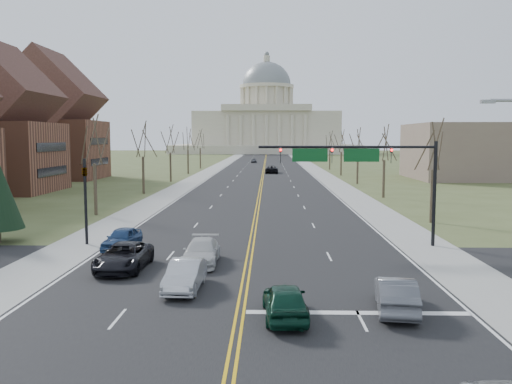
{
  "coord_description": "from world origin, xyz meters",
  "views": [
    {
      "loc": [
        1.21,
        -23.45,
        7.42
      ],
      "look_at": [
        0.16,
        20.63,
        3.0
      ],
      "focal_mm": 38.0,
      "sensor_mm": 36.0,
      "label": 1
    }
  ],
  "objects_px": {
    "car_nb_outer_lead": "(396,294)",
    "car_sb_inner_second": "(201,252)",
    "signal_mast": "(361,162)",
    "signal_left": "(85,192)",
    "car_nb_inner_lead": "(285,301)",
    "car_sb_inner_lead": "(185,275)",
    "car_sb_outer_second": "(122,239)",
    "car_far_nb": "(272,169)",
    "car_sb_outer_lead": "(124,257)",
    "car_far_sb": "(254,161)"
  },
  "relations": [
    {
      "from": "car_nb_inner_lead",
      "to": "car_nb_outer_lead",
      "type": "bearing_deg",
      "value": -171.27
    },
    {
      "from": "car_sb_inner_lead",
      "to": "car_far_nb",
      "type": "relative_size",
      "value": 0.77
    },
    {
      "from": "car_nb_inner_lead",
      "to": "car_sb_outer_lead",
      "type": "xyz_separation_m",
      "value": [
        -8.87,
        8.12,
        0.0
      ]
    },
    {
      "from": "car_nb_inner_lead",
      "to": "signal_left",
      "type": "bearing_deg",
      "value": -52.0
    },
    {
      "from": "car_sb_inner_second",
      "to": "car_far_sb",
      "type": "bearing_deg",
      "value": 89.74
    },
    {
      "from": "car_sb_inner_second",
      "to": "signal_mast",
      "type": "bearing_deg",
      "value": 28.57
    },
    {
      "from": "car_nb_outer_lead",
      "to": "car_sb_inner_second",
      "type": "bearing_deg",
      "value": -34.52
    },
    {
      "from": "car_nb_inner_lead",
      "to": "car_sb_inner_second",
      "type": "bearing_deg",
      "value": -67.37
    },
    {
      "from": "signal_left",
      "to": "car_far_nb",
      "type": "xyz_separation_m",
      "value": [
        13.32,
        77.3,
        -2.91
      ]
    },
    {
      "from": "car_nb_inner_lead",
      "to": "car_far_sb",
      "type": "distance_m",
      "value": 139.73
    },
    {
      "from": "car_sb_inner_second",
      "to": "car_sb_outer_second",
      "type": "bearing_deg",
      "value": 144.68
    },
    {
      "from": "car_sb_inner_lead",
      "to": "car_sb_outer_second",
      "type": "height_order",
      "value": "car_sb_outer_second"
    },
    {
      "from": "car_sb_outer_lead",
      "to": "car_nb_inner_lead",
      "type": "bearing_deg",
      "value": -41.44
    },
    {
      "from": "signal_left",
      "to": "car_sb_outer_lead",
      "type": "height_order",
      "value": "signal_left"
    },
    {
      "from": "car_sb_inner_lead",
      "to": "car_sb_inner_second",
      "type": "distance_m",
      "value": 5.5
    },
    {
      "from": "car_sb_outer_lead",
      "to": "car_far_nb",
      "type": "relative_size",
      "value": 0.93
    },
    {
      "from": "signal_left",
      "to": "car_sb_inner_lead",
      "type": "xyz_separation_m",
      "value": [
        8.63,
        -11.17,
        -2.98
      ]
    },
    {
      "from": "car_sb_inner_second",
      "to": "car_sb_outer_second",
      "type": "distance_m",
      "value": 7.06
    },
    {
      "from": "car_sb_inner_lead",
      "to": "car_far_nb",
      "type": "bearing_deg",
      "value": 88.81
    },
    {
      "from": "signal_left",
      "to": "car_sb_outer_lead",
      "type": "xyz_separation_m",
      "value": [
        4.53,
        -7.14,
        -2.97
      ]
    },
    {
      "from": "car_nb_inner_lead",
      "to": "car_far_sb",
      "type": "xyz_separation_m",
      "value": [
        -5.16,
        139.63,
        -0.05
      ]
    },
    {
      "from": "signal_left",
      "to": "car_nb_inner_lead",
      "type": "height_order",
      "value": "signal_left"
    },
    {
      "from": "signal_mast",
      "to": "signal_left",
      "type": "height_order",
      "value": "signal_mast"
    },
    {
      "from": "signal_mast",
      "to": "signal_left",
      "type": "distance_m",
      "value": 19.06
    },
    {
      "from": "car_sb_outer_second",
      "to": "car_far_nb",
      "type": "bearing_deg",
      "value": 88.23
    },
    {
      "from": "car_far_sb",
      "to": "car_sb_outer_second",
      "type": "bearing_deg",
      "value": -95.92
    },
    {
      "from": "signal_left",
      "to": "car_far_nb",
      "type": "bearing_deg",
      "value": 80.22
    },
    {
      "from": "signal_mast",
      "to": "car_far_sb",
      "type": "xyz_separation_m",
      "value": [
        -10.72,
        124.38,
        -5.07
      ]
    },
    {
      "from": "car_far_nb",
      "to": "car_nb_outer_lead",
      "type": "bearing_deg",
      "value": 94.47
    },
    {
      "from": "car_far_nb",
      "to": "car_far_sb",
      "type": "bearing_deg",
      "value": -82.39
    },
    {
      "from": "signal_mast",
      "to": "car_far_nb",
      "type": "xyz_separation_m",
      "value": [
        -5.62,
        77.3,
        -4.96
      ]
    },
    {
      "from": "signal_mast",
      "to": "car_sb_outer_lead",
      "type": "xyz_separation_m",
      "value": [
        -14.42,
        -7.14,
        -5.01
      ]
    },
    {
      "from": "signal_left",
      "to": "car_sb_inner_second",
      "type": "distance_m",
      "value": 10.84
    },
    {
      "from": "car_nb_outer_lead",
      "to": "car_sb_inner_second",
      "type": "height_order",
      "value": "car_nb_outer_lead"
    },
    {
      "from": "car_sb_inner_lead",
      "to": "car_nb_inner_lead",
      "type": "bearing_deg",
      "value": -38.74
    },
    {
      "from": "car_nb_outer_lead",
      "to": "car_sb_outer_lead",
      "type": "height_order",
      "value": "car_nb_outer_lead"
    },
    {
      "from": "car_nb_outer_lead",
      "to": "car_sb_outer_second",
      "type": "distance_m",
      "value": 19.76
    },
    {
      "from": "signal_mast",
      "to": "signal_left",
      "type": "xyz_separation_m",
      "value": [
        -18.95,
        0.0,
        -2.05
      ]
    },
    {
      "from": "signal_left",
      "to": "car_sb_inner_lead",
      "type": "bearing_deg",
      "value": -52.32
    },
    {
      "from": "car_sb_inner_lead",
      "to": "signal_mast",
      "type": "bearing_deg",
      "value": 49.12
    },
    {
      "from": "car_sb_outer_second",
      "to": "car_far_sb",
      "type": "xyz_separation_m",
      "value": [
        5.29,
        126.01,
        -0.04
      ]
    },
    {
      "from": "signal_mast",
      "to": "car_sb_outer_lead",
      "type": "height_order",
      "value": "signal_mast"
    },
    {
      "from": "car_sb_outer_lead",
      "to": "car_far_sb",
      "type": "height_order",
      "value": "car_sb_outer_lead"
    },
    {
      "from": "car_sb_inner_lead",
      "to": "car_sb_inner_second",
      "type": "height_order",
      "value": "car_sb_inner_lead"
    },
    {
      "from": "car_sb_outer_second",
      "to": "car_far_sb",
      "type": "relative_size",
      "value": 1.07
    },
    {
      "from": "signal_left",
      "to": "car_sb_inner_lead",
      "type": "height_order",
      "value": "signal_left"
    },
    {
      "from": "car_sb_inner_lead",
      "to": "car_far_sb",
      "type": "xyz_separation_m",
      "value": [
        -0.4,
        135.55,
        -0.04
      ]
    },
    {
      "from": "signal_mast",
      "to": "car_nb_outer_lead",
      "type": "distance_m",
      "value": 15.11
    },
    {
      "from": "car_nb_outer_lead",
      "to": "car_sb_inner_second",
      "type": "xyz_separation_m",
      "value": [
        -9.42,
        8.57,
        -0.03
      ]
    },
    {
      "from": "car_sb_outer_second",
      "to": "car_far_sb",
      "type": "distance_m",
      "value": 126.12
    }
  ]
}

